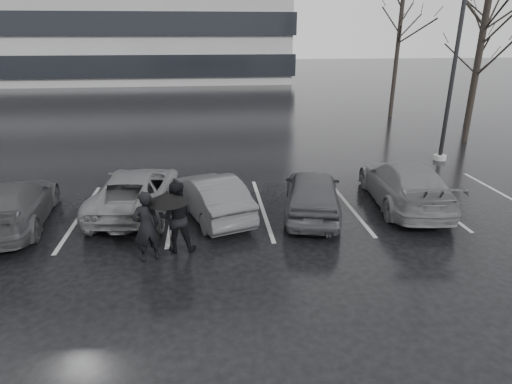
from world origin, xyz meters
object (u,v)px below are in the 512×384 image
at_px(car_west_c, 12,204).
at_px(tree_ne, 476,64).
at_px(lamp_post, 456,53).
at_px(car_east, 404,184).
at_px(pedestrian_left, 146,227).
at_px(tree_east, 479,60).
at_px(pedestrian_right, 177,217).
at_px(car_west_b, 136,190).
at_px(car_main, 312,192).
at_px(car_west_a, 211,196).
at_px(tree_north, 398,49).

height_order(car_west_c, tree_ne, tree_ne).
bearing_deg(lamp_post, car_east, -129.27).
bearing_deg(pedestrian_left, tree_east, -168.23).
height_order(pedestrian_right, tree_east, tree_east).
bearing_deg(car_east, car_west_b, 2.98).
distance_m(car_east, pedestrian_left, 8.21).
bearing_deg(pedestrian_left, car_main, -177.09).
height_order(car_west_c, car_east, car_east).
bearing_deg(car_east, car_west_a, 8.12).
relative_size(car_west_b, tree_east, 0.59).
height_order(pedestrian_left, tree_ne, tree_ne).
height_order(pedestrian_left, tree_north, tree_north).
bearing_deg(car_main, tree_ne, -123.02).
distance_m(car_west_a, car_east, 6.15).
height_order(car_main, car_west_b, car_main).
xyz_separation_m(car_east, pedestrian_right, (-7.04, -2.31, 0.21)).
xyz_separation_m(car_west_b, tree_east, (15.30, 7.27, 3.34)).
distance_m(tree_east, tree_north, 7.08).
bearing_deg(tree_north, tree_east, -81.87).
relative_size(car_west_a, car_west_b, 0.82).
bearing_deg(car_main, car_west_c, 11.83).
bearing_deg(pedestrian_left, tree_north, -151.79).
distance_m(car_east, tree_east, 10.85).
relative_size(car_east, tree_ne, 0.70).
distance_m(car_east, tree_north, 16.25).
bearing_deg(car_west_c, car_main, 171.96).
xyz_separation_m(car_main, car_west_a, (-3.05, 0.20, -0.05)).
relative_size(car_east, tree_north, 0.57).
bearing_deg(car_west_c, pedestrian_left, 141.44).
xyz_separation_m(car_east, tree_east, (6.85, 7.74, 3.29)).
height_order(tree_ne, tree_north, tree_north).
height_order(car_west_c, tree_east, tree_east).
height_order(pedestrian_right, lamp_post, lamp_post).
relative_size(pedestrian_right, tree_east, 0.23).
bearing_deg(car_west_b, car_main, 175.60).
relative_size(car_main, car_west_a, 1.05).
relative_size(pedestrian_left, pedestrian_right, 0.97).
xyz_separation_m(car_main, car_west_c, (-8.70, 0.13, -0.03)).
xyz_separation_m(car_east, tree_ne, (9.35, 11.74, 2.79)).
relative_size(tree_east, tree_ne, 1.14).
distance_m(car_main, tree_east, 13.27).
height_order(car_east, pedestrian_left, pedestrian_left).
bearing_deg(car_west_c, tree_north, -146.79).
bearing_deg(car_west_b, car_west_c, 17.52).
relative_size(car_main, pedestrian_right, 2.21).
relative_size(car_west_b, pedestrian_right, 2.56).
bearing_deg(car_east, car_main, 13.61).
distance_m(pedestrian_right, tree_east, 17.42).
distance_m(car_main, car_west_c, 8.70).
relative_size(car_main, car_east, 0.83).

